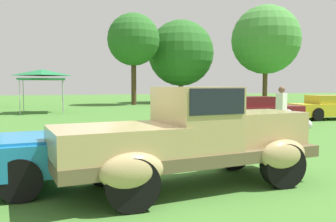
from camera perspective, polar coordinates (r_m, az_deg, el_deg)
The scene contains 9 objects.
ground_plane at distance 6.53m, azimuth -0.99°, elevation -11.19°, with size 120.00×120.00×0.00m, color #42752D.
feature_pickup_truck at distance 6.03m, azimuth 3.67°, elevation -4.03°, with size 4.70×2.28×1.70m.
show_car_burgundy at distance 16.61m, azimuth 13.83°, elevation 0.14°, with size 4.09×1.95×1.22m.
show_car_yellow at distance 19.80m, azimuth 24.60°, elevation 0.51°, with size 4.23×2.23×1.22m.
spectator_by_row at distance 12.52m, azimuth 17.70°, elevation 0.24°, with size 0.47×0.42×1.69m.
canopy_tent_left_field at distance 23.53m, azimuth -19.54°, elevation 5.61°, with size 2.71×2.71×2.71m.
treeline_mid_left at distance 31.70m, azimuth -5.56°, elevation 11.30°, with size 4.56×4.56×7.99m.
treeline_center at distance 35.22m, azimuth 2.07°, elevation 9.25°, with size 6.42×6.42×8.07m.
treeline_mid_right at distance 35.33m, azimuth 15.41°, elevation 10.94°, with size 6.44×6.44×9.22m.
Camera 1 is at (-1.78, -6.04, 1.73)m, focal length 38.02 mm.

